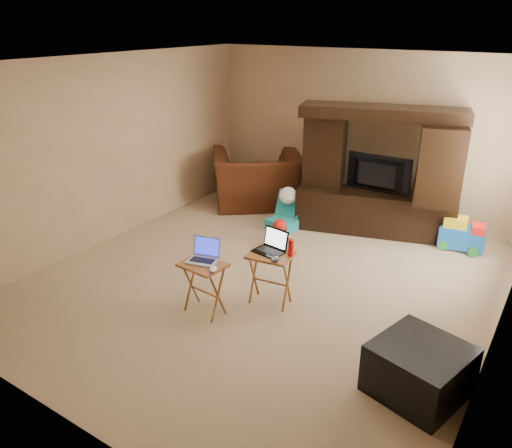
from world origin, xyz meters
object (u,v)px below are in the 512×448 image
Objects in this scene: entertainment_center at (378,172)px; recliner at (257,179)px; tray_table_left at (204,288)px; laptop_left at (202,252)px; push_toy at (462,234)px; ottoman at (419,370)px; mouse_right at (275,259)px; plush_toy at (279,232)px; mouse_left at (213,269)px; television at (376,175)px; water_bottle at (291,248)px; laptop_right at (269,242)px; child_rocker at (284,212)px; tray_table_right at (270,279)px.

recliner is at bearing 163.76° from entertainment_center.
tray_table_left is 1.91× the size of laptop_left.
push_toy is 3.15m from ottoman.
recliner is 3.28m from mouse_right.
mouse_left is at bearing -78.40° from plush_toy.
television is 2.47× the size of plush_toy.
ottoman reaches higher than push_toy.
recliner is 4.56× the size of laptop_left.
push_toy is 0.85× the size of ottoman.
entertainment_center is 1.63m from plush_toy.
mouse_right is at bearing -60.89° from plush_toy.
entertainment_center is at bearing 62.49° from laptop_left.
tray_table_left is 1.01m from water_bottle.
laptop_right is at bearing 86.90° from recliner.
water_bottle reaches higher than child_rocker.
laptop_left is at bearing -122.58° from laptop_right.
plush_toy is 1.60m from laptop_right.
plush_toy is 2.08m from mouse_left.
tray_table_right is (0.93, -1.88, 0.02)m from child_rocker.
mouse_left is (1.53, -3.13, 0.15)m from recliner.
recliner reaches higher than child_rocker.
television is 2.61m from mouse_right.
plush_toy is (-0.91, -1.10, -0.68)m from television.
push_toy reaches higher than plush_toy.
water_bottle is at bearing 54.88° from mouse_left.
mouse_right is at bearing 39.88° from tray_table_left.
laptop_right reaches higher than plush_toy.
plush_toy is at bearing 95.88° from recliner.
plush_toy is at bearing 142.50° from ottoman.
entertainment_center is at bearing 88.30° from mouse_right.
plush_toy is 0.65× the size of tray_table_left.
television is 3.04× the size of laptop_left.
television is 2.40m from water_bottle.
recliner is 3.27m from push_toy.
tray_table_left is 0.41m from laptop_left.
laptop_right is (0.66, -1.35, 0.53)m from plush_toy.
laptop_right is 0.24m from mouse_right.
laptop_left reaches higher than plush_toy.
tray_table_right is (-1.44, -2.60, 0.07)m from push_toy.
child_rocker is 2.47m from tray_table_left.
television reaches higher than laptop_right.
recliner is at bearing 118.30° from tray_table_right.
laptop_left is 0.71m from laptop_right.
tray_table_right is (-0.21, -2.52, -0.61)m from entertainment_center.
plush_toy is 1.23× the size of laptop_left.
mouse_right reaches higher than ottoman.
tray_table_left is at bearing -119.02° from entertainment_center.
water_bottle is (2.02, -2.43, 0.24)m from recliner.
plush_toy is at bearing 119.11° from mouse_right.
push_toy is 3.02m from laptop_right.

